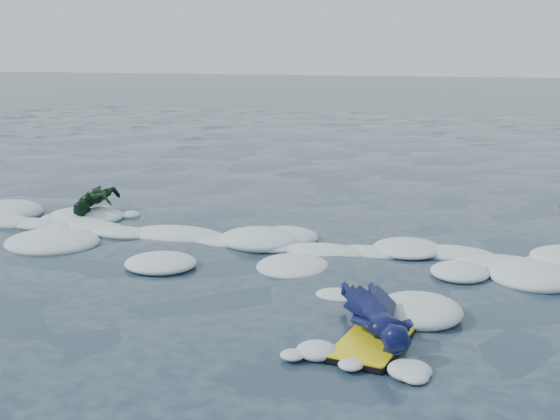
{
  "coord_description": "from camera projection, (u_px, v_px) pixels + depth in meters",
  "views": [
    {
      "loc": [
        3.73,
        -6.92,
        2.52
      ],
      "look_at": [
        1.1,
        1.6,
        0.46
      ],
      "focal_mm": 45.0,
      "sensor_mm": 36.0,
      "label": 1
    }
  ],
  "objects": [
    {
      "name": "ground",
      "position": [
        148.0,
        272.0,
        8.08
      ],
      "size": [
        120.0,
        120.0,
        0.0
      ],
      "primitive_type": "plane",
      "color": "#172937",
      "rests_on": "ground"
    },
    {
      "name": "prone_woman_unit",
      "position": [
        377.0,
        318.0,
        6.2
      ],
      "size": [
        1.06,
        1.52,
        0.37
      ],
      "rotation": [
        0.0,
        0.0,
        1.4
      ],
      "color": "black",
      "rests_on": "ground"
    },
    {
      "name": "foam_band",
      "position": [
        186.0,
        248.0,
        9.05
      ],
      "size": [
        12.0,
        3.1,
        0.3
      ],
      "primitive_type": null,
      "color": "white",
      "rests_on": "ground"
    },
    {
      "name": "prone_child_unit",
      "position": [
        96.0,
        203.0,
        10.65
      ],
      "size": [
        0.69,
        1.21,
        0.44
      ],
      "rotation": [
        0.0,
        0.0,
        1.83
      ],
      "color": "black",
      "rests_on": "ground"
    }
  ]
}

